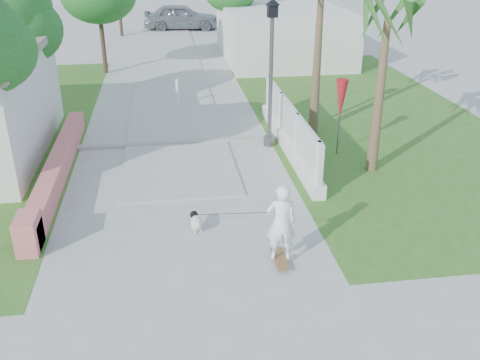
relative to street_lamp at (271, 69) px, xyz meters
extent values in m
plane|color=#B7B7B2|center=(-2.90, -5.50, -2.43)|extent=(90.00, 90.00, 0.00)
cube|color=#B7B7B2|center=(-2.90, 14.50, -2.40)|extent=(3.20, 36.00, 0.06)
cube|color=#999993|center=(-2.90, 0.50, -2.38)|extent=(6.50, 0.25, 0.10)
cube|color=#376720|center=(4.10, 2.50, -2.42)|extent=(8.00, 20.00, 0.01)
cube|color=#E17573|center=(-6.20, -1.50, -2.13)|extent=(0.45, 8.00, 0.60)
cube|color=#E17573|center=(-6.20, -5.30, -2.03)|extent=(0.45, 0.80, 0.80)
cube|color=white|center=(0.50, -0.50, -2.23)|extent=(0.35, 7.00, 0.40)
cube|color=white|center=(0.50, -0.50, -1.48)|extent=(0.10, 7.00, 1.10)
cube|color=white|center=(0.50, -3.70, -1.68)|extent=(0.14, 0.14, 1.50)
cube|color=white|center=(0.50, -1.50, -1.68)|extent=(0.14, 0.14, 1.50)
cube|color=white|center=(0.50, 0.70, -1.68)|extent=(0.14, 0.14, 1.50)
cube|color=white|center=(0.50, 2.70, -1.68)|extent=(0.14, 0.14, 1.50)
cube|color=silver|center=(3.10, 12.50, -1.13)|extent=(6.00, 8.00, 2.60)
cylinder|color=#59595E|center=(0.00, 0.00, -2.28)|extent=(0.36, 0.36, 0.30)
cylinder|color=#59595E|center=(0.00, 0.00, -0.43)|extent=(0.12, 0.12, 4.00)
cube|color=black|center=(0.00, 0.00, 1.67)|extent=(0.28, 0.28, 0.35)
cone|color=black|center=(0.00, 0.00, 1.92)|extent=(0.44, 0.44, 0.18)
cylinder|color=white|center=(-2.70, 4.50, -1.93)|extent=(0.12, 0.12, 1.00)
sphere|color=white|center=(-2.70, 4.50, -1.41)|extent=(0.14, 0.14, 0.14)
cylinder|color=#59595E|center=(1.90, -1.00, -1.43)|extent=(0.04, 0.04, 2.00)
cone|color=#B61A2A|center=(1.90, -1.00, -0.73)|extent=(0.36, 0.36, 1.20)
cylinder|color=#4C3826|center=(-8.40, 3.00, -0.68)|extent=(0.20, 0.20, 3.50)
ellipsoid|color=#1F601B|center=(-8.20, 2.80, 1.17)|extent=(2.72, 2.72, 2.05)
cylinder|color=#4C3826|center=(-5.90, 10.50, -0.50)|extent=(0.20, 0.20, 3.85)
cylinder|color=#4C3826|center=(0.30, 14.50, -0.68)|extent=(0.20, 0.20, 3.50)
cylinder|color=#4C3826|center=(-5.70, 20.50, -0.50)|extent=(0.20, 0.20, 3.85)
cone|color=brown|center=(1.70, 1.00, -0.03)|extent=(0.32, 0.32, 4.80)
cone|color=brown|center=(2.50, -2.30, -0.33)|extent=(0.32, 0.32, 4.20)
cube|color=brown|center=(-1.06, -6.53, -2.33)|extent=(0.33, 0.88, 0.02)
imported|color=white|center=(-1.06, -6.53, -1.50)|extent=(0.64, 0.46, 1.64)
cylinder|color=gray|center=(-1.14, -6.84, -2.39)|extent=(0.03, 0.06, 0.06)
cylinder|color=gray|center=(-0.98, -6.84, -2.39)|extent=(0.03, 0.06, 0.06)
cylinder|color=gray|center=(-1.14, -6.22, -2.39)|extent=(0.03, 0.06, 0.06)
cylinder|color=gray|center=(-0.98, -6.22, -2.39)|extent=(0.03, 0.06, 0.06)
ellipsoid|color=silver|center=(-2.65, -5.01, -2.21)|extent=(0.35, 0.49, 0.28)
sphere|color=black|center=(-2.69, -4.80, -2.13)|extent=(0.18, 0.18, 0.18)
sphere|color=silver|center=(-2.71, -4.72, -2.15)|extent=(0.09, 0.09, 0.09)
cone|color=black|center=(-2.74, -4.81, -2.04)|extent=(0.05, 0.05, 0.06)
cone|color=black|center=(-2.65, -4.79, -2.04)|extent=(0.05, 0.05, 0.06)
cylinder|color=silver|center=(-2.74, -4.92, -2.36)|extent=(0.04, 0.04, 0.13)
cylinder|color=silver|center=(-2.61, -4.90, -2.36)|extent=(0.04, 0.04, 0.13)
cylinder|color=silver|center=(-2.69, -5.13, -2.36)|extent=(0.04, 0.04, 0.13)
cylinder|color=silver|center=(-2.57, -5.10, -2.36)|extent=(0.04, 0.04, 0.13)
cylinder|color=silver|center=(-2.61, -5.22, -2.14)|extent=(0.05, 0.11, 0.11)
imported|color=#A3A7AB|center=(-1.76, 22.41, -1.57)|extent=(5.10, 2.22, 1.71)
camera|label=1|loc=(-3.19, -15.53, 3.74)|focal=40.00mm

